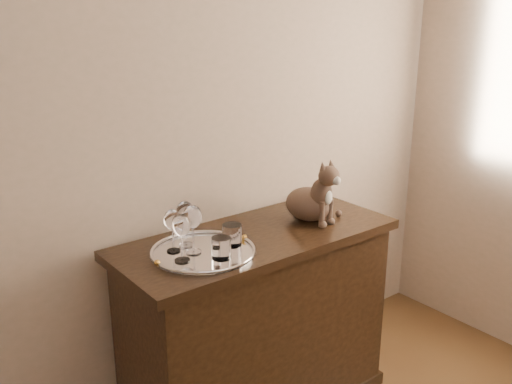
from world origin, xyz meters
The scene contains 10 objects.
wall_back centered at (0.00, 2.25, 1.35)m, with size 4.00×0.10×2.70m, color tan.
sideboard centered at (0.60, 1.94, 0.42)m, with size 1.20×0.50×0.85m, color black, non-canonical shape.
tray centered at (0.32, 1.91, 0.85)m, with size 0.40×0.40×0.01m, color silver.
wine_glass_a centered at (0.23, 1.99, 0.94)m, with size 0.06×0.06×0.17m, color silver, non-canonical shape.
wine_glass_b centered at (0.30, 2.00, 0.95)m, with size 0.07×0.07×0.18m, color white, non-canonical shape.
wine_glass_c centered at (0.21, 1.89, 0.95)m, with size 0.07×0.07×0.18m, color silver, non-canonical shape.
wine_glass_d centered at (0.29, 1.93, 0.95)m, with size 0.07×0.07×0.19m, color white, non-canonical shape.
tumbler_b centered at (0.34, 1.82, 0.90)m, with size 0.07×0.07×0.08m, color white.
tumbler_c centered at (0.44, 1.90, 0.90)m, with size 0.08×0.08×0.09m, color silver.
cat centered at (0.89, 1.94, 0.99)m, with size 0.28×0.26×0.29m, color brown, non-canonical shape.
Camera 1 is at (-0.75, 0.22, 1.73)m, focal length 40.00 mm.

